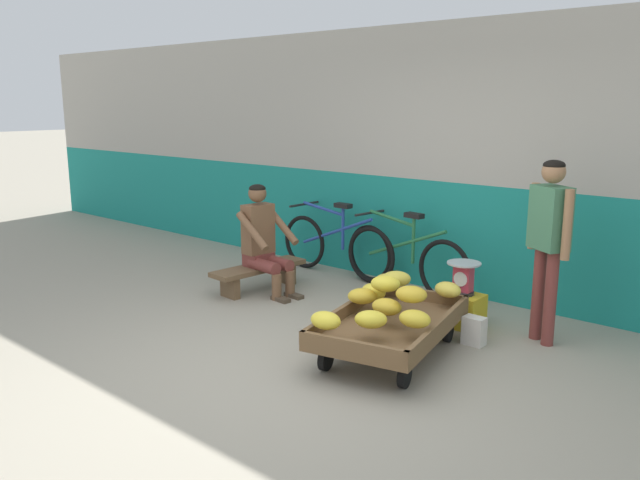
{
  "coord_description": "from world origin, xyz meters",
  "views": [
    {
      "loc": [
        3.12,
        -3.21,
        1.99
      ],
      "look_at": [
        -0.61,
        1.11,
        0.75
      ],
      "focal_mm": 36.09,
      "sensor_mm": 36.0,
      "label": 1
    }
  ],
  "objects_px": {
    "low_bench": "(259,272)",
    "bicycle_far_left": "(405,259)",
    "bicycle_near_left": "(336,245)",
    "customer_adult": "(549,231)",
    "banana_cart": "(391,327)",
    "plastic_crate": "(462,310)",
    "weighing_scale": "(463,278)",
    "vendor_seated": "(264,240)",
    "shopping_bag": "(474,331)"
  },
  "relations": [
    {
      "from": "low_bench",
      "to": "bicycle_far_left",
      "type": "xyz_separation_m",
      "value": [
        1.19,
        1.0,
        0.15
      ]
    },
    {
      "from": "bicycle_far_left",
      "to": "shopping_bag",
      "type": "bearing_deg",
      "value": -35.42
    },
    {
      "from": "low_bench",
      "to": "bicycle_far_left",
      "type": "relative_size",
      "value": 0.68
    },
    {
      "from": "vendor_seated",
      "to": "customer_adult",
      "type": "height_order",
      "value": "customer_adult"
    },
    {
      "from": "shopping_bag",
      "to": "banana_cart",
      "type": "bearing_deg",
      "value": -121.63
    },
    {
      "from": "weighing_scale",
      "to": "bicycle_far_left",
      "type": "bearing_deg",
      "value": 149.4
    },
    {
      "from": "low_bench",
      "to": "weighing_scale",
      "type": "distance_m",
      "value": 2.25
    },
    {
      "from": "weighing_scale",
      "to": "bicycle_far_left",
      "type": "height_order",
      "value": "bicycle_far_left"
    },
    {
      "from": "customer_adult",
      "to": "shopping_bag",
      "type": "bearing_deg",
      "value": -132.11
    },
    {
      "from": "bicycle_near_left",
      "to": "bicycle_far_left",
      "type": "height_order",
      "value": "same"
    },
    {
      "from": "low_bench",
      "to": "vendor_seated",
      "type": "distance_m",
      "value": 0.38
    },
    {
      "from": "weighing_scale",
      "to": "bicycle_far_left",
      "type": "distance_m",
      "value": 1.17
    },
    {
      "from": "low_bench",
      "to": "weighing_scale",
      "type": "bearing_deg",
      "value": 10.38
    },
    {
      "from": "weighing_scale",
      "to": "bicycle_far_left",
      "type": "xyz_separation_m",
      "value": [
        -1.01,
        0.6,
        -0.1
      ]
    },
    {
      "from": "low_bench",
      "to": "bicycle_near_left",
      "type": "relative_size",
      "value": 0.67
    },
    {
      "from": "low_bench",
      "to": "weighing_scale",
      "type": "height_order",
      "value": "weighing_scale"
    },
    {
      "from": "plastic_crate",
      "to": "customer_adult",
      "type": "xyz_separation_m",
      "value": [
        0.69,
        0.1,
        0.8
      ]
    },
    {
      "from": "banana_cart",
      "to": "vendor_seated",
      "type": "relative_size",
      "value": 1.39
    },
    {
      "from": "weighing_scale",
      "to": "vendor_seated",
      "type": "bearing_deg",
      "value": -168.97
    },
    {
      "from": "bicycle_near_left",
      "to": "customer_adult",
      "type": "distance_m",
      "value": 2.77
    },
    {
      "from": "weighing_scale",
      "to": "customer_adult",
      "type": "bearing_deg",
      "value": 8.62
    },
    {
      "from": "weighing_scale",
      "to": "shopping_bag",
      "type": "xyz_separation_m",
      "value": [
        0.3,
        -0.33,
        -0.33
      ]
    },
    {
      "from": "bicycle_near_left",
      "to": "bicycle_far_left",
      "type": "xyz_separation_m",
      "value": [
        0.95,
        -0.01,
        0.0
      ]
    },
    {
      "from": "weighing_scale",
      "to": "bicycle_near_left",
      "type": "bearing_deg",
      "value": 162.94
    },
    {
      "from": "weighing_scale",
      "to": "customer_adult",
      "type": "distance_m",
      "value": 0.86
    },
    {
      "from": "low_bench",
      "to": "shopping_bag",
      "type": "relative_size",
      "value": 4.67
    },
    {
      "from": "weighing_scale",
      "to": "plastic_crate",
      "type": "bearing_deg",
      "value": 90.0
    },
    {
      "from": "plastic_crate",
      "to": "bicycle_far_left",
      "type": "height_order",
      "value": "bicycle_far_left"
    },
    {
      "from": "banana_cart",
      "to": "plastic_crate",
      "type": "height_order",
      "value": "banana_cart"
    },
    {
      "from": "low_bench",
      "to": "customer_adult",
      "type": "height_order",
      "value": "customer_adult"
    },
    {
      "from": "vendor_seated",
      "to": "plastic_crate",
      "type": "distance_m",
      "value": 2.19
    },
    {
      "from": "vendor_seated",
      "to": "bicycle_near_left",
      "type": "height_order",
      "value": "vendor_seated"
    },
    {
      "from": "plastic_crate",
      "to": "vendor_seated",
      "type": "bearing_deg",
      "value": -168.95
    },
    {
      "from": "bicycle_near_left",
      "to": "customer_adult",
      "type": "height_order",
      "value": "customer_adult"
    },
    {
      "from": "weighing_scale",
      "to": "shopping_bag",
      "type": "distance_m",
      "value": 0.56
    },
    {
      "from": "vendor_seated",
      "to": "shopping_bag",
      "type": "bearing_deg",
      "value": 1.86
    },
    {
      "from": "banana_cart",
      "to": "weighing_scale",
      "type": "xyz_separation_m",
      "value": [
        0.1,
        0.98,
        0.21
      ]
    },
    {
      "from": "plastic_crate",
      "to": "low_bench",
      "type": "bearing_deg",
      "value": -169.59
    },
    {
      "from": "vendor_seated",
      "to": "bicycle_near_left",
      "type": "xyz_separation_m",
      "value": [
        0.15,
        1.01,
        -0.21
      ]
    },
    {
      "from": "low_bench",
      "to": "customer_adult",
      "type": "bearing_deg",
      "value": 9.96
    },
    {
      "from": "bicycle_near_left",
      "to": "shopping_bag",
      "type": "height_order",
      "value": "bicycle_near_left"
    },
    {
      "from": "plastic_crate",
      "to": "weighing_scale",
      "type": "distance_m",
      "value": 0.3
    },
    {
      "from": "vendor_seated",
      "to": "shopping_bag",
      "type": "xyz_separation_m",
      "value": [
        2.41,
        0.08,
        -0.45
      ]
    },
    {
      "from": "low_bench",
      "to": "plastic_crate",
      "type": "bearing_deg",
      "value": 10.41
    },
    {
      "from": "bicycle_near_left",
      "to": "bicycle_far_left",
      "type": "relative_size",
      "value": 1.0
    },
    {
      "from": "low_bench",
      "to": "weighing_scale",
      "type": "xyz_separation_m",
      "value": [
        2.2,
        0.4,
        0.25
      ]
    },
    {
      "from": "customer_adult",
      "to": "shopping_bag",
      "type": "height_order",
      "value": "customer_adult"
    },
    {
      "from": "banana_cart",
      "to": "customer_adult",
      "type": "height_order",
      "value": "customer_adult"
    },
    {
      "from": "plastic_crate",
      "to": "weighing_scale",
      "type": "xyz_separation_m",
      "value": [
        0.0,
        -0.0,
        0.3
      ]
    },
    {
      "from": "vendor_seated",
      "to": "weighing_scale",
      "type": "distance_m",
      "value": 2.15
    }
  ]
}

